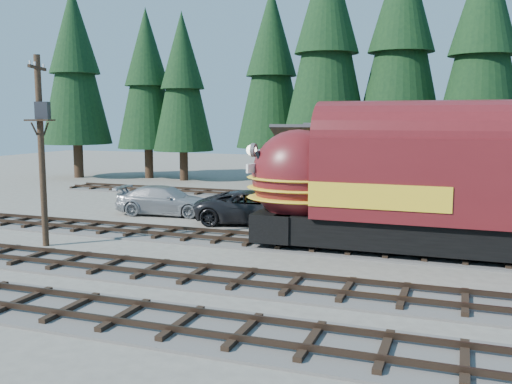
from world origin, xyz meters
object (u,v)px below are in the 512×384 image
(depot, at_px, (406,169))
(locomotive, at_px, (449,190))
(pickup_truck_b, at_px, (165,201))
(pickup_truck_a, at_px, (256,207))
(caboose, at_px, (343,166))
(utility_pole, at_px, (41,139))

(depot, xyz_separation_m, locomotive, (2.27, -6.50, -0.20))
(pickup_truck_b, bearing_deg, locomotive, -115.14)
(pickup_truck_a, relative_size, pickup_truck_b, 1.10)
(pickup_truck_a, bearing_deg, depot, -84.60)
(caboose, height_order, pickup_truck_a, caboose)
(depot, bearing_deg, caboose, 122.73)
(depot, height_order, utility_pole, utility_pole)
(caboose, distance_m, pickup_truck_a, 10.17)
(caboose, xyz_separation_m, utility_pole, (-9.55, -17.77, 2.38))
(utility_pole, height_order, pickup_truck_b, utility_pole)
(pickup_truck_a, bearing_deg, locomotive, -124.70)
(locomotive, xyz_separation_m, caboose, (-7.09, 14.00, -0.43))
(depot, height_order, pickup_truck_a, depot)
(utility_pole, xyz_separation_m, pickup_truck_a, (6.87, 8.07, -3.84))
(utility_pole, height_order, pickup_truck_a, utility_pole)
(pickup_truck_a, height_order, pickup_truck_b, pickup_truck_a)
(utility_pole, bearing_deg, locomotive, -9.09)
(depot, relative_size, caboose, 1.43)
(depot, relative_size, pickup_truck_a, 2.03)
(caboose, relative_size, pickup_truck_a, 1.42)
(utility_pole, xyz_separation_m, pickup_truck_b, (1.01, 8.88, -3.88))
(locomotive, xyz_separation_m, pickup_truck_b, (-15.63, 5.11, -1.93))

